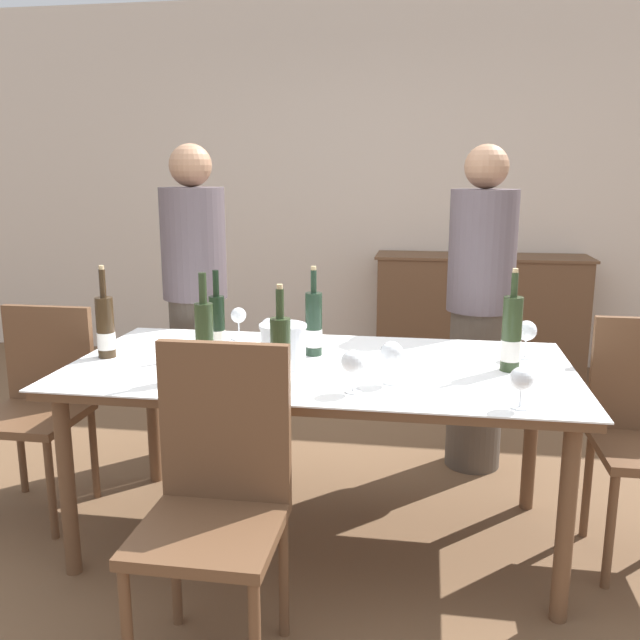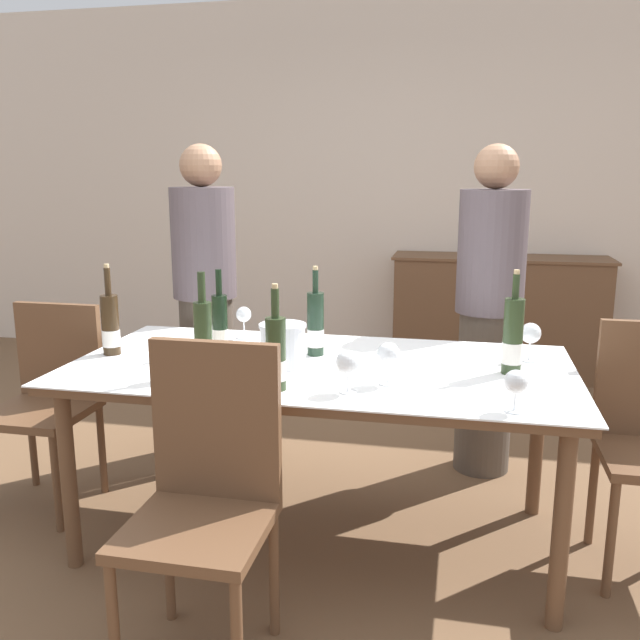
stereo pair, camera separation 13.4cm
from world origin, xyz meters
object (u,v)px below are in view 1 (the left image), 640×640
Objects in this scene: wine_glass_3 at (270,328)px; chair_near_front at (217,487)px; wine_glass_5 at (238,317)px; ice_bucket at (283,344)px; wine_glass_2 at (521,380)px; wine_bottle_2 at (217,326)px; person_guest_left at (479,311)px; wine_bottle_3 at (280,356)px; wine_glass_1 at (353,363)px; person_host at (196,305)px; wine_glass_4 at (526,332)px; dining_table at (320,380)px; chair_left_end at (40,395)px; wine_bottle_0 at (106,328)px; wine_bottle_1 at (314,325)px; wine_bottle_4 at (205,341)px; wine_bottle_5 at (511,336)px; sideboard_cabinet at (479,314)px; wine_glass_0 at (392,354)px.

wine_glass_3 is 0.98m from chair_near_front.
ice_bucket is at bearing -54.09° from wine_glass_5.
wine_glass_2 reaches higher than wine_glass_3.
person_guest_left reaches higher than wine_bottle_2.
wine_bottle_3 is 0.25m from wine_glass_1.
wine_glass_1 is 1.44m from person_host.
wine_bottle_2 is 2.26× the size of wine_glass_4.
chair_left_end reaches higher than dining_table.
chair_near_front is at bearing -73.24° from wine_bottle_2.
ice_bucket is 0.75m from wine_bottle_0.
wine_bottle_1 is 0.51m from wine_bottle_4.
ice_bucket is 0.72m from chair_near_front.
person_guest_left is at bearing 34.20° from wine_glass_3.
wine_glass_5 is (-0.04, 0.58, -0.03)m from wine_bottle_4.
wine_glass_4 is 0.10× the size of person_host.
wine_bottle_5 is at bearing -113.18° from wine_glass_4.
person_host reaches higher than person_guest_left.
wine_glass_1 is (1.05, -0.29, -0.02)m from wine_bottle_0.
dining_table is 0.76m from chair_near_front.
dining_table is 5.26× the size of wine_bottle_3.
ice_bucket reaches higher than wine_glass_5.
dining_table is at bearing -39.98° from wine_glass_3.
wine_bottle_4 is (0.49, -0.20, 0.01)m from wine_bottle_0.
sideboard_cabinet is 10.40× the size of wine_glass_1.
ice_bucket is 1.35× the size of wine_glass_2.
person_guest_left is at bearing 45.29° from wine_bottle_4.
chair_near_front is (-0.50, -0.52, -0.30)m from wine_glass_0.
wine_bottle_0 is at bearing -165.00° from wine_bottle_2.
wine_bottle_3 reaches higher than wine_glass_5.
wine_bottle_0 is at bearing 171.66° from wine_glass_0.
chair_near_front reaches higher than ice_bucket.
wine_bottle_1 is (0.09, 0.19, 0.03)m from ice_bucket.
dining_table is (-0.81, -2.59, 0.24)m from sideboard_cabinet.
person_guest_left is at bearing 60.68° from chair_near_front.
wine_glass_2 is at bearing -4.31° from wine_bottle_3.
wine_bottle_2 is 0.26m from wine_glass_5.
wine_bottle_1 is at bearing 85.76° from wine_bottle_3.
wine_bottle_5 is 0.43× the size of chair_left_end.
wine_bottle_4 reaches higher than wine_glass_2.
wine_bottle_3 is 1.30m from person_host.
wine_bottle_5 is at bearing -2.72° from wine_bottle_2.
person_host is at bearing 135.72° from dining_table.
wine_bottle_2 is 1.18m from wine_bottle_5.
dining_table is 0.50m from wine_bottle_4.
wine_bottle_0 is 0.85m from wine_bottle_1.
wine_bottle_4 reaches higher than wine_glass_0.
ice_bucket is at bearing -114.40° from wine_bottle_1.
wine_glass_1 reaches higher than sideboard_cabinet.
wine_glass_5 is 0.09× the size of person_host.
wine_glass_3 is at bearing 113.49° from ice_bucket.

